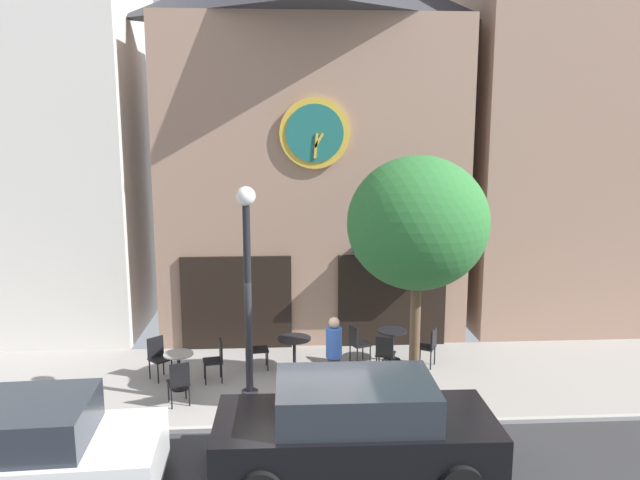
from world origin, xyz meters
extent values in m
cube|color=gray|center=(0.00, 2.16, -0.03)|extent=(25.88, 4.33, 0.05)
cube|color=#A8A5A0|center=(0.00, 0.02, 0.04)|extent=(25.88, 0.12, 0.08)
cube|color=#9E7A66|center=(0.37, 5.83, 3.99)|extent=(7.64, 2.99, 7.99)
cylinder|color=gold|center=(0.37, 4.27, 5.22)|extent=(1.65, 0.10, 1.65)
cylinder|color=#1E6660|center=(0.37, 4.21, 5.22)|extent=(1.35, 0.04, 1.35)
cube|color=gold|center=(0.47, 4.17, 5.06)|extent=(0.24, 0.03, 0.35)
cube|color=gold|center=(0.40, 4.17, 4.93)|extent=(0.11, 0.03, 0.58)
cube|color=black|center=(-1.54, 4.29, 1.15)|extent=(2.67, 0.10, 2.30)
cube|color=black|center=(2.28, 4.29, 1.15)|extent=(2.67, 0.10, 2.30)
cube|color=#33568C|center=(2.51, 3.98, 2.45)|extent=(2.44, 0.90, 0.12)
cube|color=silver|center=(-6.75, 6.70, 7.20)|extent=(5.21, 4.73, 14.40)
cube|color=#9E7A66|center=(8.05, 6.62, 5.60)|extent=(6.95, 4.58, 11.20)
cylinder|color=black|center=(-1.05, 0.91, 0.18)|extent=(0.32, 0.32, 0.36)
cylinder|color=black|center=(-1.05, 0.91, 1.97)|extent=(0.14, 0.14, 3.93)
sphere|color=white|center=(-1.05, 0.91, 4.11)|extent=(0.36, 0.36, 0.36)
cylinder|color=brown|center=(2.11, 0.84, 1.34)|extent=(0.20, 0.20, 2.68)
ellipsoid|color=#2D7033|center=(2.11, 0.84, 3.60)|extent=(2.64, 2.37, 2.50)
cylinder|color=black|center=(-2.57, 1.92, 0.37)|extent=(0.07, 0.07, 0.75)
cylinder|color=black|center=(-2.57, 1.92, 0.01)|extent=(0.40, 0.40, 0.03)
cylinder|color=gray|center=(-2.57, 1.92, 0.75)|extent=(0.61, 0.61, 0.03)
cylinder|color=black|center=(-0.16, 2.86, 0.35)|extent=(0.07, 0.07, 0.71)
cylinder|color=black|center=(-0.16, 2.86, 0.01)|extent=(0.40, 0.40, 0.03)
cylinder|color=black|center=(-0.16, 2.86, 0.71)|extent=(0.75, 0.75, 0.03)
cylinder|color=black|center=(2.12, 3.21, 0.36)|extent=(0.07, 0.07, 0.72)
cylinder|color=black|center=(2.12, 3.21, 0.01)|extent=(0.40, 0.40, 0.03)
cylinder|color=black|center=(2.12, 3.21, 0.72)|extent=(0.68, 0.68, 0.03)
cube|color=black|center=(-2.46, 1.17, 0.45)|extent=(0.51, 0.51, 0.04)
cube|color=black|center=(-2.39, 1.01, 0.68)|extent=(0.37, 0.17, 0.45)
cylinder|color=black|center=(-2.36, 1.39, 0.23)|extent=(0.03, 0.03, 0.45)
cylinder|color=black|center=(-2.67, 1.27, 0.23)|extent=(0.03, 0.03, 0.45)
cylinder|color=black|center=(-2.24, 1.07, 0.23)|extent=(0.03, 0.03, 0.45)
cylinder|color=black|center=(-2.56, 0.96, 0.23)|extent=(0.03, 0.03, 0.45)
cube|color=black|center=(-1.91, 2.27, 0.45)|extent=(0.47, 0.47, 0.04)
cube|color=black|center=(-1.73, 2.30, 0.68)|extent=(0.11, 0.38, 0.45)
cylinder|color=black|center=(-2.11, 2.40, 0.23)|extent=(0.03, 0.03, 0.45)
cylinder|color=black|center=(-2.05, 2.07, 0.23)|extent=(0.03, 0.03, 0.45)
cylinder|color=black|center=(-1.78, 2.47, 0.23)|extent=(0.03, 0.03, 0.45)
cylinder|color=black|center=(-1.71, 2.13, 0.23)|extent=(0.03, 0.03, 0.45)
cube|color=black|center=(-0.95, 2.91, 0.45)|extent=(0.45, 0.45, 0.04)
cube|color=black|center=(-1.13, 2.88, 0.68)|extent=(0.09, 0.38, 0.45)
cylinder|color=black|center=(-0.76, 2.76, 0.23)|extent=(0.03, 0.03, 0.45)
cylinder|color=black|center=(-0.80, 3.10, 0.23)|extent=(0.03, 0.03, 0.45)
cylinder|color=black|center=(-1.09, 2.71, 0.23)|extent=(0.03, 0.03, 0.45)
cylinder|color=black|center=(-1.14, 3.05, 0.23)|extent=(0.03, 0.03, 0.45)
cube|color=black|center=(1.36, 3.12, 0.45)|extent=(0.52, 0.52, 0.04)
cube|color=black|center=(1.19, 3.05, 0.68)|extent=(0.18, 0.37, 0.45)
cylinder|color=black|center=(1.58, 3.03, 0.23)|extent=(0.03, 0.03, 0.45)
cylinder|color=black|center=(1.45, 3.35, 0.23)|extent=(0.03, 0.03, 0.45)
cylinder|color=black|center=(1.27, 2.90, 0.23)|extent=(0.03, 0.03, 0.45)
cylinder|color=black|center=(1.14, 3.21, 0.23)|extent=(0.03, 0.03, 0.45)
cube|color=black|center=(-3.05, 2.45, 0.45)|extent=(0.57, 0.57, 0.04)
cube|color=black|center=(-3.17, 2.58, 0.68)|extent=(0.31, 0.29, 0.45)
cylinder|color=black|center=(-3.06, 2.21, 0.23)|extent=(0.03, 0.03, 0.45)
cylinder|color=black|center=(-2.81, 2.44, 0.23)|extent=(0.03, 0.03, 0.45)
cylinder|color=black|center=(-3.29, 2.46, 0.23)|extent=(0.03, 0.03, 0.45)
cylinder|color=black|center=(-3.04, 2.69, 0.23)|extent=(0.03, 0.03, 0.45)
cube|color=black|center=(2.82, 2.85, 0.45)|extent=(0.54, 0.54, 0.04)
cube|color=black|center=(2.97, 2.76, 0.68)|extent=(0.22, 0.35, 0.45)
cylinder|color=black|center=(2.75, 3.08, 0.23)|extent=(0.03, 0.03, 0.45)
cylinder|color=black|center=(2.59, 2.78, 0.23)|extent=(0.03, 0.03, 0.45)
cylinder|color=black|center=(3.05, 2.91, 0.23)|extent=(0.03, 0.03, 0.45)
cylinder|color=black|center=(2.88, 2.62, 0.23)|extent=(0.03, 0.03, 0.45)
cube|color=black|center=(1.84, 2.46, 0.45)|extent=(0.51, 0.51, 0.04)
cube|color=black|center=(1.78, 2.29, 0.68)|extent=(0.37, 0.16, 0.45)
cylinder|color=black|center=(2.05, 2.57, 0.23)|extent=(0.03, 0.03, 0.45)
cylinder|color=black|center=(1.73, 2.68, 0.23)|extent=(0.03, 0.03, 0.45)
cylinder|color=black|center=(1.94, 2.25, 0.23)|extent=(0.03, 0.03, 0.45)
cylinder|color=black|center=(1.62, 2.36, 0.23)|extent=(0.03, 0.03, 0.45)
cylinder|color=#2D2D38|center=(0.60, 1.31, 0.42)|extent=(0.30, 0.30, 0.85)
cylinder|color=#3359B2|center=(0.60, 1.31, 1.15)|extent=(0.37, 0.37, 0.60)
sphere|color=tan|center=(0.60, 1.31, 1.56)|extent=(0.22, 0.22, 0.22)
cube|color=white|center=(-4.34, -2.03, 0.60)|extent=(4.39, 2.03, 0.75)
cube|color=#262B33|center=(-4.34, -2.03, 1.25)|extent=(2.49, 1.71, 0.60)
cylinder|color=black|center=(-2.97, -1.06, 0.32)|extent=(0.65, 0.25, 0.64)
cube|color=black|center=(0.69, -1.53, 0.60)|extent=(4.32, 1.85, 0.75)
cube|color=#262B33|center=(0.69, -1.53, 1.25)|extent=(2.43, 1.61, 0.60)
cylinder|color=black|center=(2.12, -0.64, 0.32)|extent=(0.64, 0.23, 0.64)
cylinder|color=black|center=(-0.72, -0.61, 0.32)|extent=(0.64, 0.23, 0.64)
camera|label=1|loc=(-0.38, -10.29, 5.30)|focal=34.58mm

